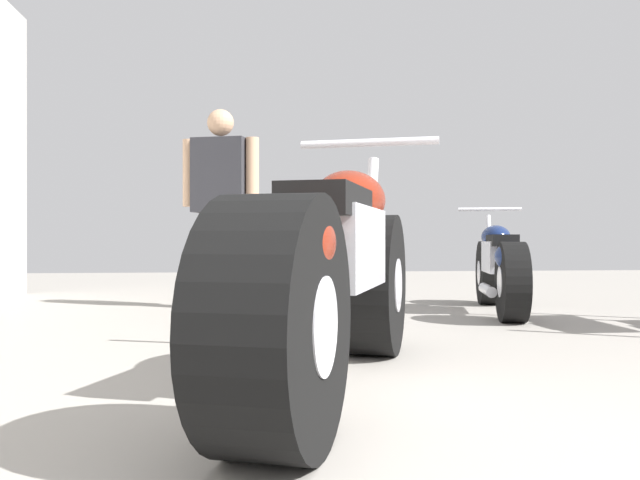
% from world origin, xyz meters
% --- Properties ---
extents(ground_plane, '(15.69, 15.69, 0.00)m').
position_xyz_m(ground_plane, '(0.00, 3.15, 0.00)').
color(ground_plane, gray).
extents(motorcycle_maroon_cruiser, '(1.07, 2.24, 1.07)m').
position_xyz_m(motorcycle_maroon_cruiser, '(-0.53, 1.84, 0.44)').
color(motorcycle_maroon_cruiser, black).
rests_on(motorcycle_maroon_cruiser, ground_plane).
extents(motorcycle_black_naked, '(0.69, 1.82, 0.86)m').
position_xyz_m(motorcycle_black_naked, '(1.08, 4.35, 0.36)').
color(motorcycle_black_naked, black).
rests_on(motorcycle_black_naked, ground_plane).
extents(mechanic_in_blue, '(0.66, 0.36, 1.66)m').
position_xyz_m(mechanic_in_blue, '(-1.11, 4.90, 0.94)').
color(mechanic_in_blue, '#4C4C4C').
rests_on(mechanic_in_blue, ground_plane).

